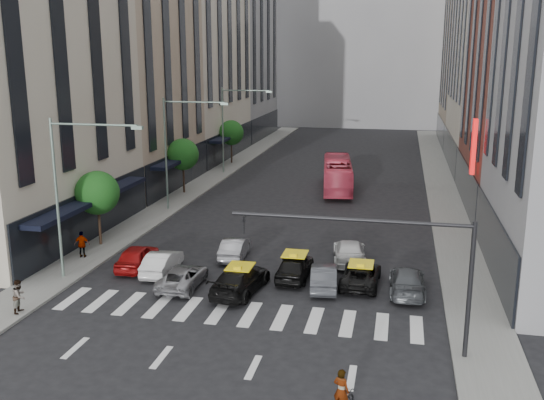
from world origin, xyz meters
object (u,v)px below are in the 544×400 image
Objects in this scene: streetlamp_mid at (176,139)px; taxi_center at (295,266)px; streetlamp_near at (71,178)px; taxi_left at (240,280)px; pedestrian_far at (82,244)px; streetlamp_far at (231,119)px; car_white_front at (162,262)px; pedestrian_near at (19,296)px; car_red at (137,257)px; bus at (337,175)px.

taxi_center is at bearing -47.80° from streetlamp_mid.
taxi_left is at bearing 0.98° from streetlamp_near.
streetlamp_near reaches higher than pedestrian_far.
streetlamp_far reaches higher than taxi_left.
car_white_front is 2.42× the size of pedestrian_far.
pedestrian_far is at bearing -96.99° from streetlamp_mid.
streetlamp_mid is 21.47m from pedestrian_near.
car_red is 7.42m from taxi_left.
bus is at bearing -110.27° from car_white_front.
taxi_left is at bearing -73.48° from streetlamp_far.
streetlamp_far is 29.97m from car_red.
taxi_left is at bearing 48.63° from taxi_center.
taxi_left is (9.44, 0.16, -5.18)m from streetlamp_near.
streetlamp_mid is 2.16× the size of car_red.
streetlamp_far is 29.16m from pedestrian_far.
taxi_left is 11.03m from pedestrian_near.
car_white_front is at bearing 65.61° from bus.
streetlamp_mid is 5.40× the size of pedestrian_near.
bus reaches higher than pedestrian_far.
streetlamp_near reaches higher than taxi_center.
pedestrian_far is (-13.50, 0.47, 0.26)m from taxi_center.
taxi_center is at bearing 168.13° from pedestrian_far.
pedestrian_far is (-1.56, -12.70, -4.92)m from streetlamp_mid.
bus is at bearing 65.93° from streetlamp_near.
streetlamp_mid is 18.51m from taxi_center.
streetlamp_far is 0.83× the size of bus.
pedestrian_far is (-5.78, 1.27, 0.32)m from car_white_front.
pedestrian_far is at bearing 115.25° from streetlamp_near.
taxi_left reaches higher than car_white_front.
taxi_center reaches higher than car_red.
car_red is 7.99m from pedestrian_near.
car_red is 2.50× the size of pedestrian_near.
streetlamp_far is at bearing 90.00° from streetlamp_mid.
bus is (7.61, 24.45, 0.84)m from car_white_front.
pedestrian_near is at bearing -90.98° from streetlamp_mid.
streetlamp_near reaches higher than pedestrian_near.
bus is 33.67m from pedestrian_near.
taxi_left is at bearing 154.19° from pedestrian_far.
streetlamp_mid reaches higher than car_red.
streetlamp_mid reaches higher than taxi_left.
bus is (9.40, 23.90, 0.79)m from car_red.
bus is at bearing -87.81° from taxi_left.
car_red is 0.39× the size of bus.
streetlamp_mid is 15.50m from car_white_front.
bus is at bearing -25.01° from streetlamp_far.
streetlamp_mid is at bearing -8.37° from pedestrian_near.
taxi_center is at bearing -125.67° from taxi_left.
taxi_center is at bearing -177.07° from car_white_front.
bus is at bearing -88.05° from taxi_center.
pedestrian_near reaches higher than taxi_center.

